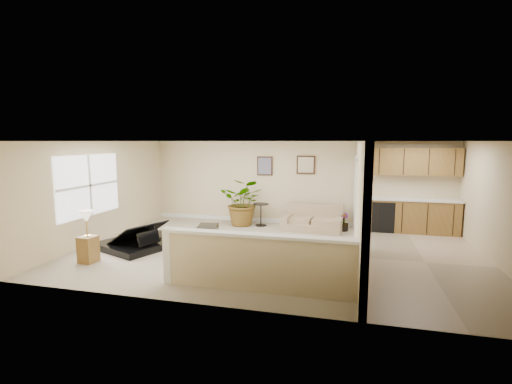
% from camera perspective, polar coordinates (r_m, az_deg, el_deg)
% --- Properties ---
extents(floor, '(9.00, 9.00, 0.00)m').
position_cam_1_polar(floor, '(8.57, 3.14, -9.13)').
color(floor, tan).
rests_on(floor, ground).
extents(back_wall, '(9.00, 0.04, 2.50)m').
position_cam_1_polar(back_wall, '(11.23, 6.12, 1.39)').
color(back_wall, beige).
rests_on(back_wall, floor).
extents(front_wall, '(9.00, 0.04, 2.50)m').
position_cam_1_polar(front_wall, '(5.43, -2.85, -5.48)').
color(front_wall, beige).
rests_on(front_wall, floor).
extents(left_wall, '(0.04, 6.00, 2.50)m').
position_cam_1_polar(left_wall, '(10.15, -22.59, 0.15)').
color(left_wall, beige).
rests_on(left_wall, floor).
extents(right_wall, '(0.04, 6.00, 2.50)m').
position_cam_1_polar(right_wall, '(8.67, 33.86, -1.80)').
color(right_wall, beige).
rests_on(right_wall, floor).
extents(ceiling, '(9.00, 6.00, 0.04)m').
position_cam_1_polar(ceiling, '(8.20, 3.27, 7.82)').
color(ceiling, white).
rests_on(ceiling, back_wall).
extents(kitchen_vinyl, '(2.70, 6.00, 0.01)m').
position_cam_1_polar(kitchen_vinyl, '(8.58, 24.59, -9.81)').
color(kitchen_vinyl, tan).
rests_on(kitchen_vinyl, floor).
extents(interior_partition, '(0.18, 5.99, 2.50)m').
position_cam_1_polar(interior_partition, '(8.41, 15.67, -1.23)').
color(interior_partition, beige).
rests_on(interior_partition, floor).
extents(pony_half_wall, '(3.42, 0.22, 1.00)m').
position_cam_1_polar(pony_half_wall, '(6.26, -0.23, -10.61)').
color(pony_half_wall, beige).
rests_on(pony_half_wall, floor).
extents(left_window, '(0.05, 2.15, 1.45)m').
position_cam_1_polar(left_window, '(9.73, -24.33, 0.93)').
color(left_window, white).
rests_on(left_window, left_wall).
extents(wall_art_left, '(0.48, 0.04, 0.58)m').
position_cam_1_polar(wall_art_left, '(11.33, 1.36, 4.03)').
color(wall_art_left, '#392014').
rests_on(wall_art_left, back_wall).
extents(wall_mirror, '(0.55, 0.04, 0.55)m').
position_cam_1_polar(wall_mirror, '(11.12, 7.67, 4.15)').
color(wall_mirror, '#392014').
rests_on(wall_mirror, back_wall).
extents(kitchen_cabinets, '(2.36, 0.65, 2.33)m').
position_cam_1_polar(kitchen_cabinets, '(11.03, 22.53, -1.27)').
color(kitchen_cabinets, olive).
rests_on(kitchen_cabinets, floor).
extents(piano, '(2.10, 2.07, 1.41)m').
position_cam_1_polar(piano, '(9.27, -18.19, -4.47)').
color(piano, black).
rests_on(piano, floor).
extents(piano_bench, '(0.58, 0.91, 0.56)m').
position_cam_1_polar(piano_bench, '(8.64, -7.57, -7.12)').
color(piano_bench, black).
rests_on(piano_bench, floor).
extents(loveseat, '(1.71, 1.06, 0.94)m').
position_cam_1_polar(loveseat, '(10.63, 8.71, -3.90)').
color(loveseat, tan).
rests_on(loveseat, floor).
extents(accent_table, '(0.46, 0.46, 0.67)m').
position_cam_1_polar(accent_table, '(11.00, 0.76, -3.02)').
color(accent_table, black).
rests_on(accent_table, floor).
extents(palm_plant, '(1.32, 1.16, 1.41)m').
position_cam_1_polar(palm_plant, '(11.02, -1.91, -1.62)').
color(palm_plant, black).
rests_on(palm_plant, floor).
extents(small_plant, '(0.38, 0.38, 0.51)m').
position_cam_1_polar(small_plant, '(10.71, 13.32, -4.70)').
color(small_plant, black).
rests_on(small_plant, floor).
extents(lamp_stand, '(0.35, 0.35, 1.09)m').
position_cam_1_polar(lamp_stand, '(8.47, -24.47, -6.81)').
color(lamp_stand, olive).
rests_on(lamp_stand, floor).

